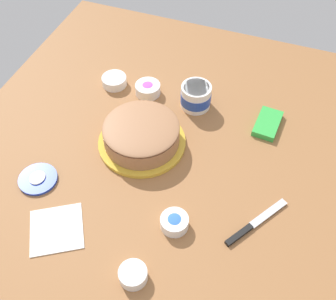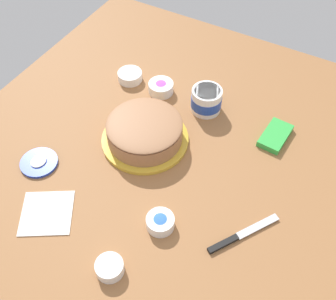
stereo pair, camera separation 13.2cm
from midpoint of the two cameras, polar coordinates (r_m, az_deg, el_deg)
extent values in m
plane|color=#936038|center=(1.33, -0.80, -2.17)|extent=(1.54, 1.54, 0.00)
cylinder|color=gold|center=(1.39, -6.37, 0.95)|extent=(0.30, 0.30, 0.01)
cylinder|color=pink|center=(1.36, -6.48, 1.82)|extent=(0.23, 0.23, 0.05)
cylinder|color=#9E6B47|center=(1.36, -6.50, 1.96)|extent=(0.25, 0.25, 0.06)
ellipsoid|color=#9E6B47|center=(1.33, -6.64, 2.99)|extent=(0.25, 0.25, 0.02)
cylinder|color=white|center=(1.48, 1.35, 7.36)|extent=(0.11, 0.11, 0.09)
cylinder|color=#2347B2|center=(1.48, 1.34, 7.23)|extent=(0.11, 0.11, 0.04)
cylinder|color=#9E6B47|center=(1.45, 1.37, 8.48)|extent=(0.09, 0.09, 0.01)
cylinder|color=#233DAD|center=(1.37, -20.34, -3.99)|extent=(0.12, 0.12, 0.01)
ellipsoid|color=white|center=(1.37, -20.43, -3.80)|extent=(0.05, 0.05, 0.01)
cube|color=silver|center=(1.24, 10.86, -8.85)|extent=(0.13, 0.09, 0.00)
cube|color=black|center=(1.19, 6.72, -11.88)|extent=(0.09, 0.07, 0.01)
cylinder|color=white|center=(1.60, -9.87, 9.35)|extent=(0.09, 0.09, 0.04)
cylinder|color=yellow|center=(1.60, -9.87, 9.36)|extent=(0.08, 0.08, 0.01)
ellipsoid|color=yellow|center=(1.60, -9.91, 9.54)|extent=(0.07, 0.07, 0.02)
cylinder|color=white|center=(1.13, -8.24, -17.13)|extent=(0.08, 0.08, 0.04)
cylinder|color=pink|center=(1.13, -8.24, -17.13)|extent=(0.06, 0.06, 0.01)
ellipsoid|color=pink|center=(1.13, -8.28, -16.99)|extent=(0.05, 0.05, 0.02)
cylinder|color=white|center=(1.19, -2.33, -10.27)|extent=(0.08, 0.08, 0.04)
cylinder|color=blue|center=(1.18, -2.33, -10.14)|extent=(0.07, 0.07, 0.01)
ellipsoid|color=blue|center=(1.18, -2.34, -9.98)|extent=(0.06, 0.06, 0.02)
cylinder|color=white|center=(1.55, -5.29, 8.33)|extent=(0.09, 0.09, 0.04)
cylinder|color=#B251C6|center=(1.54, -5.31, 8.50)|extent=(0.08, 0.08, 0.01)
ellipsoid|color=#B251C6|center=(1.54, -5.33, 8.69)|extent=(0.07, 0.07, 0.02)
cube|color=green|center=(1.46, 11.23, 3.49)|extent=(0.14, 0.09, 0.02)
cube|color=white|center=(1.26, -18.27, -10.60)|extent=(0.21, 0.21, 0.01)
camera|label=1|loc=(0.07, -92.87, -3.49)|focal=43.73mm
camera|label=2|loc=(0.07, 87.13, 3.49)|focal=43.73mm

